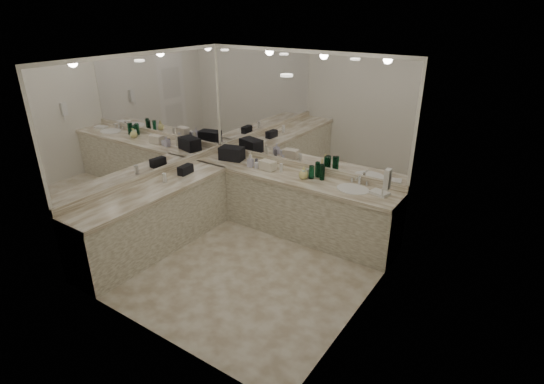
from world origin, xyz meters
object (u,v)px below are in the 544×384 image
Objects in this scene: wall_phone at (387,179)px; soap_bottle_a at (250,157)px; soap_bottle_c at (304,173)px; sink at (353,190)px; black_toiletry_bag at (232,153)px; soap_bottle_b at (250,161)px; cream_cosmetic_case at (268,166)px; hand_towel at (380,193)px.

wall_phone reaches higher than soap_bottle_a.
soap_bottle_a reaches higher than soap_bottle_c.
black_toiletry_bag reaches higher than sink.
soap_bottle_b is at bearing -13.08° from black_toiletry_bag.
cream_cosmetic_case is at bearing 6.19° from soap_bottle_b.
black_toiletry_bag is at bearing 179.13° from sink.
black_toiletry_bag is 1.35m from soap_bottle_c.
wall_phone is 2.04m from cream_cosmetic_case.
wall_phone reaches higher than soap_bottle_b.
soap_bottle_c is (1.35, -0.07, -0.02)m from black_toiletry_bag.
soap_bottle_a is 1.02m from soap_bottle_c.
soap_bottle_c reaches higher than hand_towel.
sink is 1.75m from soap_bottle_a.
hand_towel is 1.31× the size of soap_bottle_c.
soap_bottle_c is at bearing -175.96° from hand_towel.
soap_bottle_a is at bearing 166.35° from wall_phone.
black_toiletry_bag is 0.45m from soap_bottle_b.
cream_cosmetic_case is 1.29× the size of soap_bottle_a.
soap_bottle_c is (1.01, -0.11, -0.00)m from soap_bottle_a.
hand_towel is at bearing 0.15° from black_toiletry_bag.
black_toiletry_bag is (-2.08, 0.03, 0.11)m from sink.
black_toiletry_bag is 0.74m from cream_cosmetic_case.
soap_bottle_c is (-1.34, 0.46, -0.36)m from wall_phone.
soap_bottle_c is (0.91, 0.03, -0.00)m from soap_bottle_b.
sink is 2.49× the size of soap_bottle_c.
hand_towel is (-0.25, 0.54, -0.43)m from wall_phone.
wall_phone is at bearing -39.57° from sink.
black_toiletry_bag is at bearing 176.99° from soap_bottle_c.
cream_cosmetic_case is 0.41m from soap_bottle_a.
black_toiletry_bag reaches higher than soap_bottle_a.
sink is 2.09m from black_toiletry_bag.
hand_towel is at bearing 115.00° from wall_phone.
soap_bottle_a reaches higher than hand_towel.
wall_phone is 1.04× the size of hand_towel.
cream_cosmetic_case reaches higher than hand_towel.
soap_bottle_b is 1.01× the size of soap_bottle_c.
sink is 0.36m from hand_towel.
cream_cosmetic_case is (-1.35, -0.04, 0.07)m from sink.
soap_bottle_b is at bearing -54.12° from soap_bottle_a.
sink is 1.83× the size of wall_phone.
soap_bottle_a is at bearing 177.68° from sink.
wall_phone is at bearing -65.00° from hand_towel.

